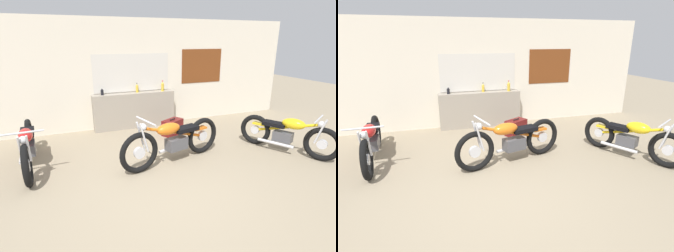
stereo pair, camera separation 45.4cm
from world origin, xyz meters
TOP-DOWN VIEW (x-y plane):
  - ground_plane at (0.00, 0.00)m, footprint 24.00×24.00m
  - wall_back at (0.02, 3.59)m, footprint 10.00×0.07m
  - sill_counter at (0.28, 3.41)m, footprint 2.17×0.28m
  - bottle_leftmost at (-0.54, 3.41)m, footprint 0.07×0.07m
  - bottle_left_center at (0.38, 3.45)m, footprint 0.07×0.07m
  - bottle_center at (1.06, 3.36)m, footprint 0.08×0.08m
  - motorcycle_red at (-2.14, 1.85)m, footprint 0.64×2.23m
  - motorcycle_orange at (0.44, 1.05)m, footprint 2.21×0.79m
  - motorcycle_yellow at (2.83, 0.65)m, footprint 1.07×1.84m
  - hard_case_darkred at (1.00, 2.48)m, footprint 0.61×0.51m

SIDE VIEW (x-z plane):
  - ground_plane at x=0.00m, z-range 0.00..0.00m
  - hard_case_darkred at x=1.00m, z-range -0.01..0.40m
  - motorcycle_yellow at x=2.83m, z-range -0.02..0.83m
  - motorcycle_red at x=-2.14m, z-range -0.02..0.86m
  - motorcycle_orange at x=0.44m, z-range -0.03..0.92m
  - sill_counter at x=0.28m, z-range 0.00..0.94m
  - bottle_leftmost at x=-0.54m, z-range 0.93..1.11m
  - bottle_left_center at x=0.38m, z-range 0.93..1.17m
  - bottle_center at x=1.06m, z-range 0.92..1.21m
  - wall_back at x=0.02m, z-range 0.00..2.80m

